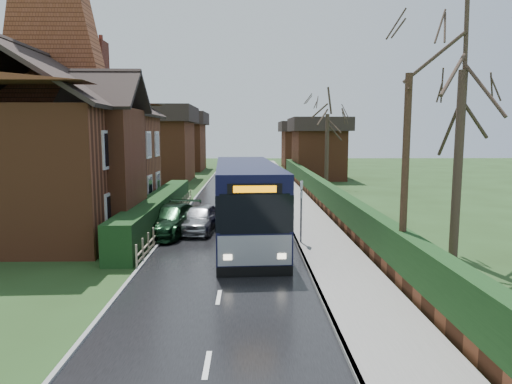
{
  "coord_description": "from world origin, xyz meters",
  "views": [
    {
      "loc": [
        0.86,
        -19.11,
        4.89
      ],
      "look_at": [
        1.32,
        4.74,
        1.8
      ],
      "focal_mm": 32.0,
      "sensor_mm": 36.0,
      "label": 1
    }
  ],
  "objects_px": {
    "car_green": "(170,220)",
    "telegraph_pole": "(405,181)",
    "brick_house": "(62,143)",
    "bus": "(246,202)",
    "bus_stop_sign": "(301,203)",
    "car_silver": "(200,218)"
  },
  "relations": [
    {
      "from": "bus",
      "to": "telegraph_pole",
      "type": "relative_size",
      "value": 1.74
    },
    {
      "from": "bus",
      "to": "bus_stop_sign",
      "type": "height_order",
      "value": "bus"
    },
    {
      "from": "car_silver",
      "to": "car_green",
      "type": "bearing_deg",
      "value": -150.55
    },
    {
      "from": "car_silver",
      "to": "telegraph_pole",
      "type": "relative_size",
      "value": 0.59
    },
    {
      "from": "car_green",
      "to": "brick_house",
      "type": "bearing_deg",
      "value": 172.17
    },
    {
      "from": "bus",
      "to": "telegraph_pole",
      "type": "xyz_separation_m",
      "value": [
        5.0,
        -6.63,
        1.65
      ]
    },
    {
      "from": "car_green",
      "to": "telegraph_pole",
      "type": "distance_m",
      "value": 11.93
    },
    {
      "from": "bus_stop_sign",
      "to": "bus",
      "type": "bearing_deg",
      "value": 167.7
    },
    {
      "from": "telegraph_pole",
      "to": "bus_stop_sign",
      "type": "bearing_deg",
      "value": 131.09
    },
    {
      "from": "bus_stop_sign",
      "to": "telegraph_pole",
      "type": "xyz_separation_m",
      "value": [
        2.6,
        -5.35,
        1.5
      ]
    },
    {
      "from": "car_green",
      "to": "telegraph_pole",
      "type": "bearing_deg",
      "value": -29.98
    },
    {
      "from": "bus",
      "to": "car_green",
      "type": "distance_m",
      "value": 3.99
    },
    {
      "from": "brick_house",
      "to": "telegraph_pole",
      "type": "distance_m",
      "value": 17.54
    },
    {
      "from": "brick_house",
      "to": "car_green",
      "type": "bearing_deg",
      "value": -19.42
    },
    {
      "from": "bus_stop_sign",
      "to": "car_silver",
      "type": "bearing_deg",
      "value": 163.8
    },
    {
      "from": "bus",
      "to": "bus_stop_sign",
      "type": "distance_m",
      "value": 2.72
    },
    {
      "from": "brick_house",
      "to": "bus",
      "type": "bearing_deg",
      "value": -18.24
    },
    {
      "from": "car_green",
      "to": "telegraph_pole",
      "type": "xyz_separation_m",
      "value": [
        8.7,
        -7.72,
        2.68
      ]
    },
    {
      "from": "car_green",
      "to": "bus",
      "type": "bearing_deg",
      "value": -4.74
    },
    {
      "from": "brick_house",
      "to": "bus",
      "type": "xyz_separation_m",
      "value": [
        9.54,
        -3.14,
        -2.63
      ]
    },
    {
      "from": "brick_house",
      "to": "car_silver",
      "type": "xyz_separation_m",
      "value": [
        7.23,
        -1.48,
        -3.7
      ]
    },
    {
      "from": "bus",
      "to": "bus_stop_sign",
      "type": "xyz_separation_m",
      "value": [
        2.4,
        -1.28,
        0.15
      ]
    }
  ]
}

